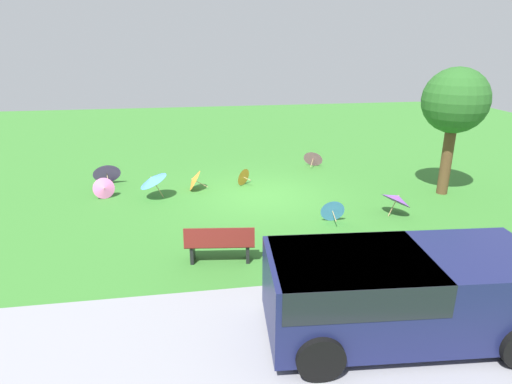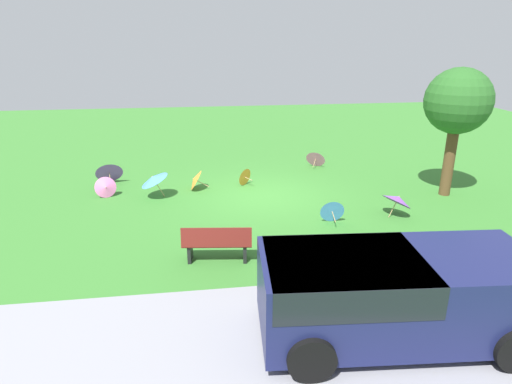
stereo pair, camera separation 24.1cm
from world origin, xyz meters
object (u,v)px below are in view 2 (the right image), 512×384
Objects in this scene: parasol_orange_1 at (244,177)px; parasol_purple_0 at (398,199)px; shade_tree at (458,103)px; parasol_blue_0 at (332,210)px; parasol_blue_1 at (153,179)px; van_dark at (387,290)px; parasol_pink_0 at (106,187)px; park_bench at (217,243)px; parasol_pink_1 at (316,158)px; parasol_purple_1 at (109,172)px; parasol_orange_0 at (195,179)px.

parasol_orange_1 is 5.35m from parasol_purple_0.
parasol_purple_0 is at bearing 32.52° from shade_tree.
parasol_blue_1 reaches higher than parasol_blue_0.
van_dark is 5.77m from parasol_purple_0.
van_dark is 6.38× the size of parasol_pink_0.
parasol_orange_1 is at bearing -102.61° from park_bench.
van_dark is 4.20× the size of parasol_purple_0.
parasol_orange_1 is at bearing -163.85° from parasol_blue_1.
parasol_pink_1 is at bearing -155.83° from parasol_blue_1.
van_dark is 11.29m from parasol_purple_1.
parasol_purple_0 is at bearing 140.44° from parasol_orange_1.
parasol_purple_0 is at bearing -117.14° from van_dark.
parasol_pink_0 is at bearing -52.47° from van_dark.
parasol_pink_1 reaches higher than parasol_orange_1.
parasol_orange_1 is 0.56× the size of parasol_purple_0.
parasol_orange_1 is 0.59× the size of parasol_purple_1.
parasol_orange_1 is 3.65m from parasol_pink_1.
park_bench is at bearing 24.84° from shade_tree.
park_bench is 5.72m from parasol_purple_0.
shade_tree is 5.53× the size of parasol_pink_0.
park_bench is 2.34× the size of parasol_blue_0.
park_bench is at bearing 29.66° from parasol_blue_0.
van_dark is at bearing 81.06° from parasol_pink_1.
van_dark is 8.59m from shade_tree.
parasol_blue_0 is at bearing 152.22° from parasol_blue_1.
parasol_orange_1 is (2.10, -3.57, -0.03)m from parasol_blue_0.
parasol_orange_0 is at bearing 159.67° from parasol_purple_1.
shade_tree is (-5.02, -6.65, 2.10)m from van_dark.
parasol_blue_0 is 0.68× the size of parasol_blue_1.
parasol_purple_0 reaches higher than parasol_pink_1.
van_dark is 10.55m from parasol_pink_1.
van_dark is 4.54× the size of parasol_blue_1.
parasol_orange_0 is (8.21, -1.65, -2.66)m from shade_tree.
parasol_purple_0 reaches higher than parasol_pink_0.
parasol_blue_0 is 5.79m from parasol_blue_1.
parasol_orange_1 is at bearing 31.06° from parasol_pink_1.
park_bench reaches higher than parasol_blue_0.
parasol_pink_1 is at bearing -48.08° from shade_tree.
parasol_orange_0 is 0.86× the size of parasol_pink_1.
parasol_blue_1 is at bearing 134.19° from parasol_purple_1.
parasol_pink_1 is at bearing -79.39° from parasol_purple_0.
van_dark is 4.42× the size of parasol_purple_1.
parasol_pink_1 is at bearing -120.64° from park_bench.
parasol_purple_0 is 9.82m from parasol_purple_1.
parasol_pink_1 reaches higher than parasol_blue_0.
shade_tree reaches higher than parasol_purple_0.
parasol_pink_0 is at bearing 7.84° from parasol_orange_0.
park_bench is at bearing 21.05° from parasol_purple_0.
parasol_orange_1 is 4.80m from parasol_purple_1.
parasol_pink_0 is at bearing -23.75° from parasol_blue_0.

